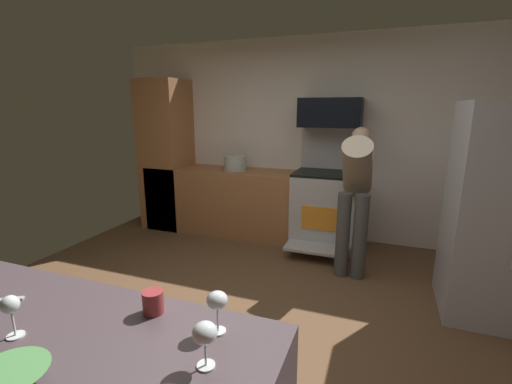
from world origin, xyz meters
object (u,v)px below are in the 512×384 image
(person_cook, at_px, (356,189))
(mug_coffee, at_px, (153,302))
(wine_glass_near, at_px, (217,302))
(microwave, at_px, (331,113))
(refrigerator, at_px, (509,214))
(stock_pot, at_px, (235,163))
(wine_glass_far, at_px, (10,307))
(oven_range, at_px, (325,207))
(wine_glass_mid, at_px, (205,334))
(mixing_bowl_small, at_px, (9,380))

(person_cook, xyz_separation_m, mug_coffee, (-0.59, -2.56, 0.04))
(person_cook, bearing_deg, wine_glass_near, -96.36)
(microwave, distance_m, refrigerator, 2.12)
(wine_glass_near, relative_size, mug_coffee, 1.75)
(stock_pot, bearing_deg, wine_glass_near, -67.52)
(refrigerator, relative_size, person_cook, 1.17)
(mug_coffee, bearing_deg, wine_glass_far, -141.33)
(oven_range, distance_m, wine_glass_near, 3.25)
(person_cook, height_order, mug_coffee, person_cook)
(microwave, height_order, wine_glass_mid, microwave)
(wine_glass_mid, height_order, stock_pot, stock_pot)
(microwave, relative_size, wine_glass_far, 4.54)
(refrigerator, xyz_separation_m, mug_coffee, (-1.81, -2.15, 0.06))
(stock_pot, bearing_deg, mixing_bowl_small, -76.60)
(refrigerator, height_order, stock_pot, refrigerator)
(mixing_bowl_small, height_order, wine_glass_mid, wine_glass_mid)
(oven_range, xyz_separation_m, wine_glass_far, (-0.57, -3.49, 0.51))
(wine_glass_mid, bearing_deg, mixing_bowl_small, -150.81)
(wine_glass_far, bearing_deg, microwave, 80.94)
(mixing_bowl_small, bearing_deg, wine_glass_far, 141.80)
(wine_glass_mid, xyz_separation_m, stock_pot, (-1.38, 3.40, -0.02))
(microwave, relative_size, stock_pot, 2.47)
(refrigerator, distance_m, person_cook, 1.29)
(mixing_bowl_small, bearing_deg, oven_range, 84.54)
(mug_coffee, bearing_deg, wine_glass_near, -4.50)
(microwave, xyz_separation_m, refrigerator, (1.62, -1.13, -0.78))
(microwave, xyz_separation_m, wine_glass_far, (-0.57, -3.58, -0.64))
(oven_range, distance_m, mixing_bowl_small, 3.70)
(microwave, bearing_deg, stock_pot, -176.27)
(refrigerator, height_order, person_cook, refrigerator)
(refrigerator, height_order, mug_coffee, refrigerator)
(wine_glass_near, distance_m, mug_coffee, 0.31)
(person_cook, bearing_deg, mug_coffee, -102.96)
(refrigerator, xyz_separation_m, stock_pot, (-2.85, 1.05, 0.11))
(mug_coffee, bearing_deg, refrigerator, 49.87)
(wine_glass_far, height_order, mug_coffee, wine_glass_far)
(wine_glass_far, distance_m, mug_coffee, 0.49)
(microwave, distance_m, mug_coffee, 3.36)
(microwave, xyz_separation_m, mug_coffee, (-0.19, -3.28, -0.71))
(mug_coffee, xyz_separation_m, stock_pot, (-1.03, 3.20, 0.05))
(oven_range, xyz_separation_m, wine_glass_near, (0.11, -3.21, 0.52))
(wine_glass_far, bearing_deg, mixing_bowl_small, -38.20)
(wine_glass_far, bearing_deg, wine_glass_mid, 8.34)
(refrigerator, distance_m, stock_pot, 3.04)
(oven_range, xyz_separation_m, mixing_bowl_small, (-0.35, -3.66, 0.42))
(microwave, relative_size, mixing_bowl_small, 3.29)
(person_cook, relative_size, wine_glass_mid, 9.59)
(wine_glass_mid, bearing_deg, person_cook, 84.91)
(mixing_bowl_small, bearing_deg, microwave, 84.68)
(person_cook, relative_size, stock_pot, 5.06)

